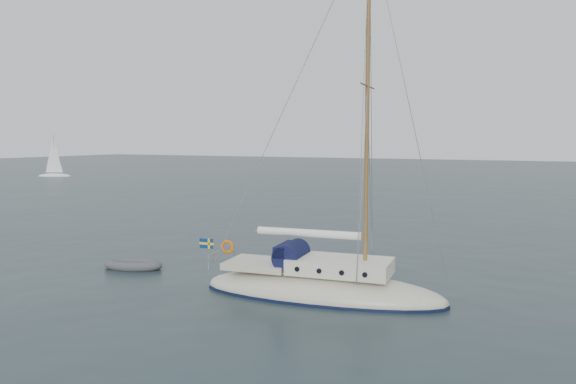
% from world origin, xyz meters
% --- Properties ---
extents(ground, '(300.00, 300.00, 0.00)m').
position_xyz_m(ground, '(0.00, 0.00, 0.00)').
color(ground, black).
rests_on(ground, ground).
extents(sailboat, '(10.59, 3.17, 15.08)m').
position_xyz_m(sailboat, '(3.41, -2.96, 1.14)').
color(sailboat, beige).
rests_on(sailboat, ground).
extents(dinghy, '(3.00, 1.35, 0.43)m').
position_xyz_m(dinghy, '(-6.80, -2.50, 0.19)').
color(dinghy, '#515257').
rests_on(dinghy, ground).
extents(distant_yacht_a, '(5.58, 2.97, 7.39)m').
position_xyz_m(distant_yacht_a, '(-64.76, 43.96, 3.16)').
color(distant_yacht_a, white).
rests_on(distant_yacht_a, ground).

